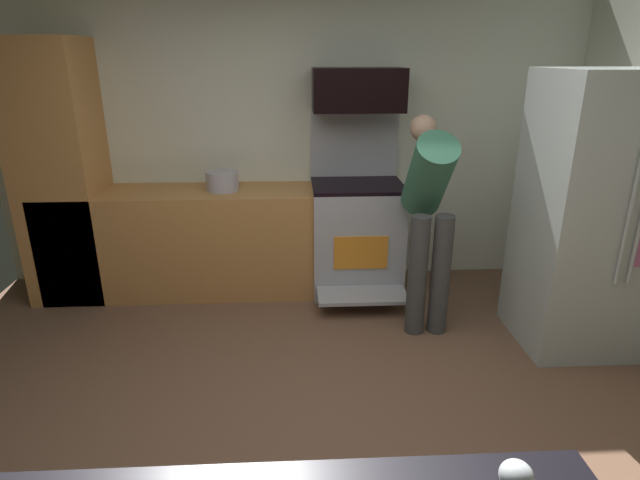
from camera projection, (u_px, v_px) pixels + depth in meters
The scene contains 10 objects.
ground_plane at pixel (302, 443), 2.79m from camera, with size 5.20×4.80×0.02m, color brown.
wall_back at pixel (295, 135), 4.54m from camera, with size 5.20×0.12×2.60m, color silver.
lower_cabinet_run at pixel (192, 241), 4.45m from camera, with size 2.40×0.60×0.90m, color #C18347.
cabinet_column at pixel (62, 174), 4.19m from camera, with size 0.60×0.60×2.10m, color #C18347.
oven_range at pixel (356, 232), 4.49m from camera, with size 0.76×0.96×1.53m.
microwave at pixel (358, 90), 4.17m from camera, with size 0.74×0.38×0.34m, color black.
refrigerator at pixel (597, 215), 3.49m from camera, with size 0.88×0.77×1.89m.
person_cook at pixel (428, 207), 3.73m from camera, with size 0.31×0.67×1.55m.
wine_glass_mid at pixel (516, 477), 1.24m from camera, with size 0.08×0.08×0.16m.
stock_pot at pixel (222, 181), 4.28m from camera, with size 0.27×0.27×0.16m, color #B3B0C0.
Camera 1 is at (-0.02, -2.25, 1.97)m, focal length 28.98 mm.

